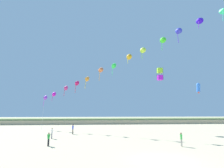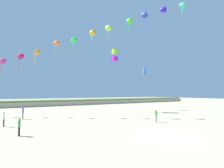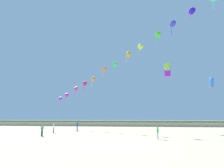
% 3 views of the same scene
% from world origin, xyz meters
% --- Properties ---
extents(ground_plane, '(240.00, 240.00, 0.00)m').
position_xyz_m(ground_plane, '(0.00, 0.00, 0.00)').
color(ground_plane, '#C1B28E').
extents(dune_ridge, '(120.00, 11.44, 1.78)m').
position_xyz_m(dune_ridge, '(0.00, 47.64, 0.89)').
color(dune_ridge, tan).
rests_on(dune_ridge, ground).
extents(person_near_left, '(0.22, 0.57, 1.63)m').
position_xyz_m(person_near_left, '(4.38, 5.77, 0.94)').
color(person_near_left, gray).
rests_on(person_near_left, ground).
extents(person_near_right, '(0.23, 0.58, 1.66)m').
position_xyz_m(person_near_right, '(-12.65, 13.29, 0.96)').
color(person_near_right, '#282D4C').
rests_on(person_near_right, ground).
extents(person_mid_center, '(0.30, 0.55, 1.63)m').
position_xyz_m(person_mid_center, '(-11.57, 7.33, 0.94)').
color(person_mid_center, black).
rests_on(person_mid_center, ground).
extents(person_far_left, '(0.26, 0.61, 1.75)m').
position_xyz_m(person_far_left, '(-10.16, 18.41, 1.01)').
color(person_far_left, '#726656').
rests_on(person_far_left, ground).
extents(kite_banner_string, '(32.55, 22.50, 19.62)m').
position_xyz_m(kite_banner_string, '(-2.81, 17.72, 13.28)').
color(kite_banner_string, purple).
extents(large_kite_low_lead, '(1.06, 1.06, 2.62)m').
position_xyz_m(large_kite_low_lead, '(7.61, 20.49, 12.06)').
color(large_kite_low_lead, '#B61DDB').
extents(large_kite_mid_trail, '(1.02, 0.94, 2.28)m').
position_xyz_m(large_kite_mid_trail, '(15.57, 19.72, 9.07)').
color(large_kite_mid_trail, '#377CEF').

